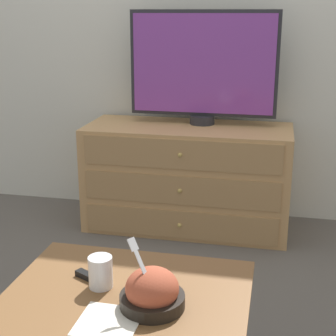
{
  "coord_description": "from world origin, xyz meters",
  "views": [
    {
      "loc": [
        0.52,
        -3.11,
        1.24
      ],
      "look_at": [
        0.16,
        -1.42,
        0.71
      ],
      "focal_mm": 55.0,
      "sensor_mm": 36.0,
      "label": 1
    }
  ],
  "objects": [
    {
      "name": "coffee_table",
      "position": [
        0.13,
        -1.87,
        0.39
      ],
      "size": [
        0.7,
        0.58,
        0.47
      ],
      "color": "brown",
      "rests_on": "ground_plane"
    },
    {
      "name": "wall_back",
      "position": [
        0.0,
        0.03,
        1.3
      ],
      "size": [
        12.0,
        0.05,
        2.6
      ],
      "color": "silver",
      "rests_on": "ground_plane"
    },
    {
      "name": "takeout_bowl",
      "position": [
        0.22,
        -1.91,
        0.51
      ],
      "size": [
        0.18,
        0.18,
        0.19
      ],
      "color": "black",
      "rests_on": "coffee_table"
    },
    {
      "name": "remote_control",
      "position": [
        0.01,
        -1.81,
        0.48
      ],
      "size": [
        0.13,
        0.09,
        0.02
      ],
      "color": "black",
      "rests_on": "coffee_table"
    },
    {
      "name": "dresser",
      "position": [
        0.03,
        -0.27,
        0.3
      ],
      "size": [
        1.18,
        0.5,
        0.61
      ],
      "color": "tan",
      "rests_on": "ground_plane"
    },
    {
      "name": "tv",
      "position": [
        0.1,
        -0.18,
        0.94
      ],
      "size": [
        0.84,
        0.14,
        0.64
      ],
      "color": "#232328",
      "rests_on": "dresser"
    },
    {
      "name": "napkin",
      "position": [
        0.13,
        -2.01,
        0.47
      ],
      "size": [
        0.16,
        0.16,
        0.0
      ],
      "color": "silver",
      "rests_on": "coffee_table"
    },
    {
      "name": "drink_cup",
      "position": [
        0.05,
        -1.84,
        0.51
      ],
      "size": [
        0.07,
        0.07,
        0.09
      ],
      "color": "beige",
      "rests_on": "coffee_table"
    },
    {
      "name": "ground_plane",
      "position": [
        0.0,
        0.0,
        0.0
      ],
      "size": [
        12.0,
        12.0,
        0.0
      ],
      "primitive_type": "plane",
      "color": "#56514C"
    }
  ]
}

